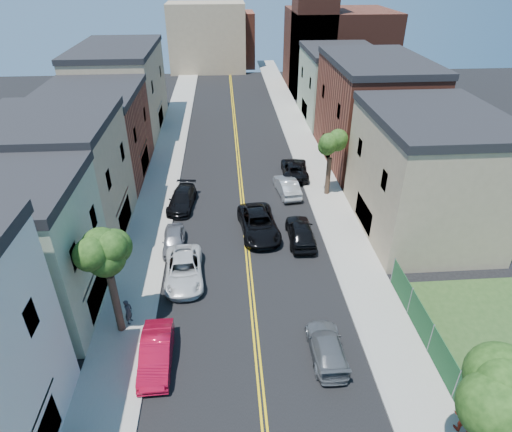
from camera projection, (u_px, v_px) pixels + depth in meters
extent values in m
cube|color=gray|center=(167.00, 156.00, 47.92)|extent=(3.20, 100.00, 0.15)
cube|color=gray|center=(308.00, 152.00, 48.92)|extent=(3.20, 100.00, 0.15)
cube|color=gray|center=(183.00, 156.00, 48.03)|extent=(0.30, 100.00, 0.15)
cube|color=gray|center=(292.00, 153.00, 48.81)|extent=(0.30, 100.00, 0.15)
cube|color=gray|center=(9.00, 257.00, 24.87)|extent=(9.00, 8.00, 8.50)
cube|color=#998466|center=(58.00, 183.00, 32.43)|extent=(9.00, 10.00, 9.00)
cube|color=brown|center=(95.00, 137.00, 42.09)|extent=(9.00, 12.00, 8.00)
cube|color=#998466|center=(121.00, 91.00, 53.66)|extent=(9.00, 16.00, 9.50)
cube|color=#998466|center=(426.00, 177.00, 33.36)|extent=(9.00, 12.00, 9.00)
cube|color=brown|center=(372.00, 114.00, 45.06)|extent=(9.00, 14.00, 10.00)
cube|color=gray|center=(339.00, 87.00, 57.41)|extent=(9.00, 12.00, 8.50)
cube|color=#4C2319|center=(338.00, 50.00, 70.40)|extent=(16.00, 14.00, 12.00)
cube|color=#4C2319|center=(314.00, 20.00, 64.08)|extent=(6.00, 6.00, 22.00)
cube|color=#998466|center=(207.00, 38.00, 80.99)|extent=(14.00, 8.00, 12.00)
cube|color=brown|center=(228.00, 40.00, 85.17)|extent=(10.00, 8.00, 10.00)
cube|color=#143F1E|center=(443.00, 361.00, 22.44)|extent=(0.04, 15.00, 1.90)
cylinder|color=#36251B|center=(116.00, 303.00, 24.65)|extent=(0.44, 0.44, 3.96)
sphere|color=black|center=(102.00, 241.00, 22.42)|extent=(5.20, 5.20, 5.20)
sphere|color=black|center=(107.00, 228.00, 21.58)|extent=(3.90, 3.90, 3.90)
sphere|color=black|center=(97.00, 244.00, 23.10)|extent=(3.64, 3.64, 3.64)
sphere|color=black|center=(509.00, 371.00, 14.52)|extent=(5.80, 5.80, 5.80)
sphere|color=black|center=(479.00, 370.00, 15.27)|extent=(4.06, 4.06, 4.06)
cylinder|color=#36251B|center=(328.00, 176.00, 39.44)|extent=(0.44, 0.44, 3.52)
sphere|color=black|center=(332.00, 137.00, 37.51)|extent=(4.40, 4.40, 4.40)
sphere|color=black|center=(339.00, 128.00, 36.80)|extent=(3.30, 3.30, 3.30)
sphere|color=black|center=(325.00, 140.00, 38.08)|extent=(3.08, 3.08, 3.08)
imported|color=#B30B29|center=(156.00, 353.00, 23.31)|extent=(1.72, 4.65, 1.52)
imported|color=silver|center=(184.00, 270.00, 29.49)|extent=(2.87, 5.63, 1.52)
imported|color=slate|center=(174.00, 240.00, 32.65)|extent=(1.84, 4.18, 1.40)
imported|color=black|center=(182.00, 199.00, 38.09)|extent=(2.67, 5.30, 1.48)
imported|color=#575A5E|center=(327.00, 347.00, 23.82)|extent=(1.85, 4.52, 1.31)
imported|color=black|center=(301.00, 231.00, 33.44)|extent=(2.06, 4.98, 1.69)
imported|color=#A4A8AC|center=(287.00, 186.00, 40.17)|extent=(2.22, 4.88, 1.55)
imported|color=black|center=(294.00, 169.00, 43.50)|extent=(2.97, 5.69, 1.53)
imported|color=black|center=(259.00, 224.00, 34.38)|extent=(3.37, 6.33, 1.69)
imported|color=#222228|center=(128.00, 312.00, 25.68)|extent=(0.56, 0.70, 1.69)
imported|color=#9D2918|center=(464.00, 415.00, 19.77)|extent=(1.14, 1.01, 1.96)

